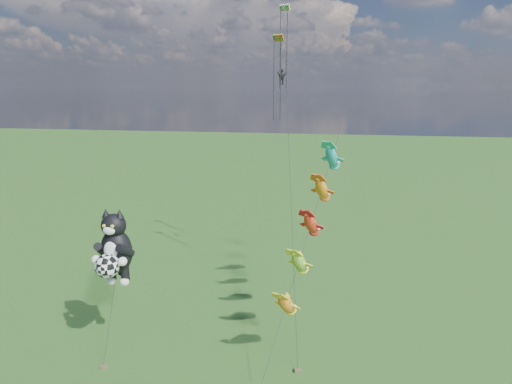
# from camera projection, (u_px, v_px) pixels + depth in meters

# --- Properties ---
(ground) EXTENTS (300.00, 300.00, 0.00)m
(ground) POSITION_uv_depth(u_px,v_px,m) (100.00, 346.00, 31.55)
(ground) COLOR #143E0F
(cat_kite_rig) EXTENTS (2.57, 4.08, 10.45)m
(cat_kite_rig) POSITION_uv_depth(u_px,v_px,m) (114.00, 249.00, 29.73)
(cat_kite_rig) COLOR brown
(cat_kite_rig) RESTS_ON ground
(fish_windsock_rig) EXTENTS (4.90, 15.27, 15.59)m
(fish_windsock_rig) POSITION_uv_depth(u_px,v_px,m) (311.00, 225.00, 31.31)
(fish_windsock_rig) COLOR brown
(fish_windsock_rig) RESTS_ON ground
(parafoil_rig) EXTENTS (3.94, 17.21, 25.90)m
(parafoil_rig) POSITION_uv_depth(u_px,v_px,m) (282.00, 71.00, 37.98)
(parafoil_rig) COLOR brown
(parafoil_rig) RESTS_ON ground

